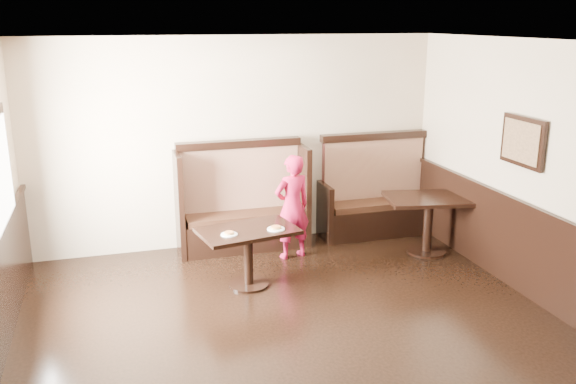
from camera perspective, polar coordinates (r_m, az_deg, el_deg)
name	(u,v)px	position (r m, az deg, el deg)	size (l,w,h in m)	color
ground	(325,377)	(5.54, 3.48, -16.87)	(7.00, 7.00, 0.00)	black
room_shell	(283,297)	(5.37, -0.48, -9.81)	(7.00, 7.00, 7.00)	#C0AA8B
booth_main	(242,209)	(8.21, -4.31, -1.64)	(1.75, 0.72, 1.45)	black
booth_neighbor	(375,201)	(8.82, 8.17, -0.83)	(1.65, 0.72, 1.45)	black
table_main	(248,242)	(7.01, -3.76, -4.73)	(1.20, 0.87, 0.69)	black
table_neighbor	(429,211)	(8.17, 13.03, -1.75)	(1.22, 0.92, 0.77)	black
child	(292,207)	(7.79, 0.40, -1.39)	(0.50, 0.33, 1.36)	#B01239
pizza_plate_left	(229,234)	(6.79, -5.53, -3.90)	(0.19, 0.19, 0.03)	white
pizza_plate_right	(276,228)	(6.92, -1.14, -3.41)	(0.20, 0.20, 0.04)	white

